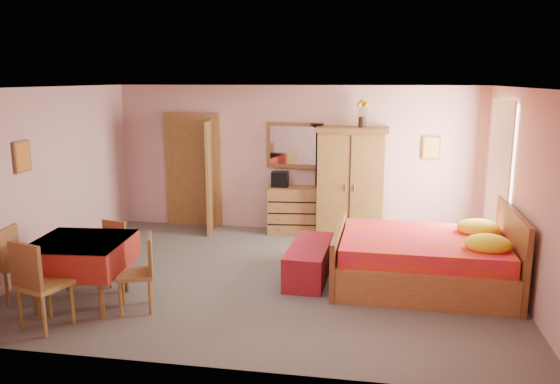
% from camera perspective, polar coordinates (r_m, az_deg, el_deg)
% --- Properties ---
extents(floor, '(6.50, 6.50, 0.00)m').
position_cam_1_polar(floor, '(7.72, -1.12, -8.82)').
color(floor, '#635E57').
rests_on(floor, ground).
extents(ceiling, '(6.50, 6.50, 0.00)m').
position_cam_1_polar(ceiling, '(7.22, -1.21, 10.87)').
color(ceiling, brown).
rests_on(ceiling, wall_back).
extents(wall_back, '(6.50, 0.10, 2.60)m').
position_cam_1_polar(wall_back, '(9.79, 1.60, 3.48)').
color(wall_back, '#D19A98').
rests_on(wall_back, floor).
extents(wall_front, '(6.50, 0.10, 2.60)m').
position_cam_1_polar(wall_front, '(4.99, -6.59, -4.76)').
color(wall_front, '#D19A98').
rests_on(wall_front, floor).
extents(wall_left, '(0.10, 5.00, 2.60)m').
position_cam_1_polar(wall_left, '(8.58, -23.01, 1.35)').
color(wall_left, '#D19A98').
rests_on(wall_left, floor).
extents(wall_right, '(0.10, 5.00, 2.60)m').
position_cam_1_polar(wall_right, '(7.47, 24.13, -0.17)').
color(wall_right, '#D19A98').
rests_on(wall_right, floor).
extents(doorway, '(1.06, 0.12, 2.15)m').
position_cam_1_polar(doorway, '(10.24, -9.02, 2.15)').
color(doorway, '#9E6B35').
rests_on(doorway, floor).
extents(window, '(0.08, 1.40, 1.95)m').
position_cam_1_polar(window, '(8.59, 22.03, 2.45)').
color(window, white).
rests_on(window, wall_right).
extents(picture_left, '(0.04, 0.32, 0.42)m').
position_cam_1_polar(picture_left, '(8.01, -25.35, 3.37)').
color(picture_left, orange).
rests_on(picture_left, wall_left).
extents(picture_back, '(0.30, 0.04, 0.40)m').
position_cam_1_polar(picture_back, '(9.68, 15.53, 4.45)').
color(picture_back, '#D8BF59').
rests_on(picture_back, wall_back).
extents(chest_of_drawers, '(0.91, 0.51, 0.83)m').
position_cam_1_polar(chest_of_drawers, '(9.71, 1.34, -1.93)').
color(chest_of_drawers, '#A86C39').
rests_on(chest_of_drawers, floor).
extents(wall_mirror, '(1.03, 0.13, 0.81)m').
position_cam_1_polar(wall_mirror, '(9.71, 1.55, 4.90)').
color(wall_mirror, white).
rests_on(wall_mirror, wall_back).
extents(stereo, '(0.29, 0.21, 0.27)m').
position_cam_1_polar(stereo, '(9.68, 0.01, 1.35)').
color(stereo, black).
rests_on(stereo, chest_of_drawers).
extents(floor_lamp, '(0.31, 0.31, 1.95)m').
position_cam_1_polar(floor_lamp, '(9.67, 3.80, 1.40)').
color(floor_lamp, black).
rests_on(floor_lamp, floor).
extents(wardrobe, '(1.23, 0.65, 1.91)m').
position_cam_1_polar(wardrobe, '(9.44, 7.41, 0.94)').
color(wardrobe, '#A07436').
rests_on(wardrobe, floor).
extents(sunflower_vase, '(0.19, 0.19, 0.46)m').
position_cam_1_polar(sunflower_vase, '(9.35, 8.61, 8.14)').
color(sunflower_vase, yellow).
rests_on(sunflower_vase, wardrobe).
extents(bed, '(2.37, 1.89, 1.08)m').
position_cam_1_polar(bed, '(7.52, 14.64, -5.44)').
color(bed, '#E3164D').
rests_on(bed, floor).
extents(bench, '(0.57, 1.42, 0.47)m').
position_cam_1_polar(bench, '(7.63, 3.09, -7.20)').
color(bench, maroon).
rests_on(bench, floor).
extents(dining_table, '(1.18, 1.18, 0.80)m').
position_cam_1_polar(dining_table, '(7.14, -19.95, -7.85)').
color(dining_table, maroon).
rests_on(dining_table, floor).
extents(chair_south, '(0.59, 0.59, 1.02)m').
position_cam_1_polar(chair_south, '(6.59, -23.39, -8.75)').
color(chair_south, '#AA7C39').
rests_on(chair_south, floor).
extents(chair_north, '(0.44, 0.44, 0.82)m').
position_cam_1_polar(chair_north, '(7.73, -17.58, -6.13)').
color(chair_north, '#AF7C3B').
rests_on(chair_north, floor).
extents(chair_west, '(0.48, 0.48, 0.94)m').
position_cam_1_polar(chair_west, '(7.46, -25.03, -6.88)').
color(chair_west, '#976133').
rests_on(chair_west, floor).
extents(chair_east, '(0.53, 0.53, 0.91)m').
position_cam_1_polar(chair_east, '(6.75, -14.92, -8.20)').
color(chair_east, '#A46F37').
rests_on(chair_east, floor).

